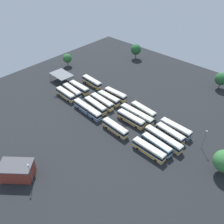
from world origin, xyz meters
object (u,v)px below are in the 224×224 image
bus_row1_slot1 (137,115)px  bus_row2_slot1 (109,98)px  bus_row2_slot3 (95,106)px  depot_building (17,171)px  lamp_post_by_building (204,139)px  bus_row1_slot0 (143,111)px  bus_row3_slot2 (79,88)px  bus_row1_slot4 (115,128)px  bus_row2_slot0 (115,95)px  lamp_post_mid_lot (31,173)px  bus_row0_slot0 (175,129)px  bus_row2_slot4 (87,109)px  bus_row3_slot0 (92,82)px  tree_east_edge (67,58)px  bus_row2_slot2 (102,102)px  bus_row0_slot3 (156,145)px  bus_row1_slot2 (131,119)px  bus_row0_slot2 (163,139)px  bus_row3_slot4 (66,94)px  bus_row0_slot4 (149,150)px  tree_north_edge (136,49)px  tree_south_edge (221,79)px  bus_row3_slot3 (72,91)px  bus_row0_slot1 (170,134)px

bus_row1_slot1 → bus_row2_slot1: same height
bus_row2_slot3 → depot_building: 41.77m
lamp_post_by_building → bus_row1_slot0: bearing=-4.4°
bus_row3_slot2 → depot_building: (-23.63, 46.01, 0.79)m
bus_row1_slot4 → bus_row2_slot0: (15.32, -17.30, -0.00)m
lamp_post_mid_lot → bus_row0_slot0: bearing=-111.7°
bus_row2_slot4 → bus_row3_slot2: bearing=-30.5°
bus_row3_slot0 → tree_east_edge: tree_east_edge is taller
bus_row2_slot1 → bus_row2_slot2: 3.87m
bus_row0_slot3 → bus_row1_slot4: (16.52, 3.02, -0.00)m
bus_row2_slot3 → bus_row1_slot2: bearing=-169.6°
bus_row2_slot4 → depot_building: depot_building is taller
bus_row2_slot1 → bus_row3_slot0: size_ratio=0.95×
bus_row1_slot2 → bus_row0_slot2: bearing=175.5°
bus_row2_slot3 → depot_building: depot_building is taller
bus_row3_slot4 → bus_row0_slot4: bearing=176.4°
bus_row0_slot2 → tree_north_edge: bearing=-44.0°
bus_row0_slot0 → tree_south_edge: size_ratio=1.56×
lamp_post_mid_lot → bus_row2_slot2: bearing=-73.1°
bus_row3_slot2 → depot_building: 51.73m
bus_row0_slot2 → bus_row2_slot1: bearing=-10.4°
bus_row2_slot3 → tree_north_edge: 55.11m
bus_row0_slot3 → bus_row0_slot4: (0.52, 3.77, 0.00)m
bus_row2_slot4 → bus_row0_slot0: bearing=-157.0°
bus_row2_slot0 → bus_row3_slot3: size_ratio=0.95×
bus_row3_slot0 → bus_row0_slot4: bearing=158.5°
bus_row1_slot1 → tree_south_edge: bearing=-108.0°
bus_row2_slot2 → depot_building: depot_building is taller
lamp_post_mid_lot → tree_north_edge: 96.54m
bus_row0_slot4 → tree_south_edge: bearing=-89.7°
bus_row2_slot2 → lamp_post_by_building: bearing=-173.8°
tree_east_edge → tree_north_edge: bearing=-123.4°
bus_row1_slot1 → lamp_post_mid_lot: size_ratio=1.89×
bus_row1_slot1 → lamp_post_mid_lot: (3.67, 46.14, 2.66)m
tree_south_edge → tree_east_edge: bearing=24.9°
bus_row1_slot2 → depot_building: 45.07m
bus_row2_slot1 → bus_row3_slot2: 16.62m
bus_row0_slot0 → bus_row1_slot1: size_ratio=0.81×
bus_row0_slot0 → bus_row0_slot1: 3.86m
bus_row3_slot4 → tree_south_edge: 72.96m
bus_row3_slot0 → bus_row3_slot4: 15.66m
lamp_post_by_building → tree_east_edge: 85.56m
bus_row2_slot2 → depot_building: (-7.64, 44.94, 0.78)m
bus_row2_slot0 → bus_row0_slot0: bearing=176.1°
bus_row0_slot0 → bus_row0_slot4: 15.85m
bus_row0_slot0 → bus_row2_slot2: size_ratio=0.99×
bus_row1_slot2 → tree_north_edge: 60.36m
bus_row0_slot3 → tree_south_edge: tree_south_edge is taller
bus_row3_slot3 → bus_row2_slot4: bearing=162.1°
bus_row0_slot2 → bus_row0_slot4: size_ratio=1.24×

